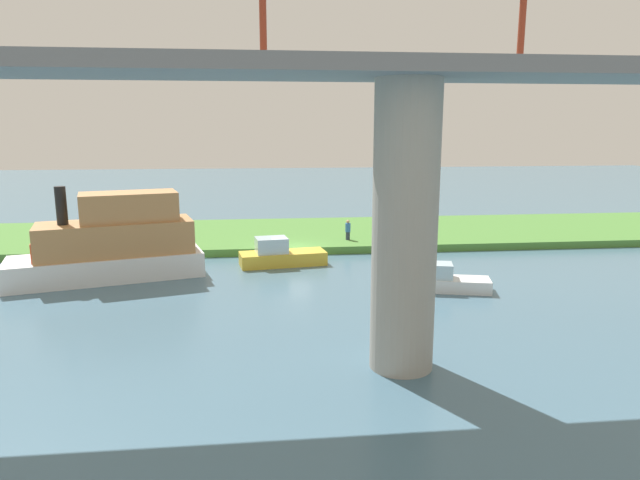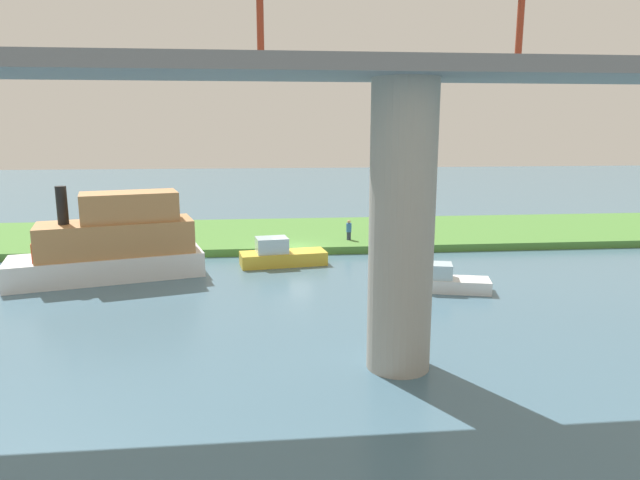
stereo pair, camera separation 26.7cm
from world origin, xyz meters
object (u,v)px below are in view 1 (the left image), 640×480
object	(u,v)px
motorboat_red	(445,281)
mooring_post	(415,235)
houseboat_blue	(113,244)
person_on_bank	(348,230)
riverboat_paddlewheel	(280,255)
bridge_pylon	(405,229)

from	to	relation	value
motorboat_red	mooring_post	bearing A→B (deg)	-97.20
mooring_post	houseboat_blue	world-z (taller)	houseboat_blue
mooring_post	motorboat_red	world-z (taller)	motorboat_red
person_on_bank	mooring_post	world-z (taller)	person_on_bank
person_on_bank	mooring_post	bearing A→B (deg)	170.66
motorboat_red	houseboat_blue	bearing A→B (deg)	-14.00
riverboat_paddlewheel	houseboat_blue	bearing A→B (deg)	11.91
bridge_pylon	houseboat_blue	world-z (taller)	bridge_pylon
mooring_post	riverboat_paddlewheel	world-z (taller)	riverboat_paddlewheel
person_on_bank	riverboat_paddlewheel	size ratio (longest dim) A/B	0.26
motorboat_red	riverboat_paddlewheel	world-z (taller)	riverboat_paddlewheel
person_on_bank	mooring_post	distance (m)	4.62
bridge_pylon	mooring_post	bearing A→B (deg)	-107.02
mooring_post	motorboat_red	distance (m)	10.33
person_on_bank	houseboat_blue	world-z (taller)	houseboat_blue
bridge_pylon	riverboat_paddlewheel	world-z (taller)	bridge_pylon
bridge_pylon	motorboat_red	distance (m)	10.78
houseboat_blue	riverboat_paddlewheel	size ratio (longest dim) A/B	1.99
mooring_post	motorboat_red	size ratio (longest dim) A/B	0.16
person_on_bank	houseboat_blue	bearing A→B (deg)	25.41
houseboat_blue	motorboat_red	world-z (taller)	houseboat_blue
bridge_pylon	houseboat_blue	xyz separation A→B (m)	(12.77, -13.09, -2.93)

